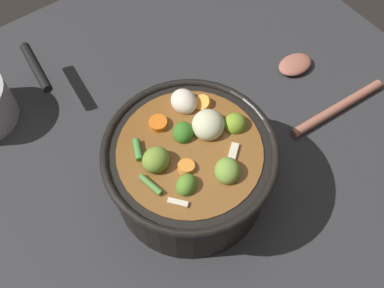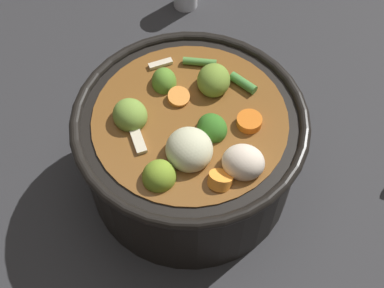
{
  "view_description": "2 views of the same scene",
  "coord_description": "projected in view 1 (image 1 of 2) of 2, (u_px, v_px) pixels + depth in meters",
  "views": [
    {
      "loc": [
        0.25,
        -0.17,
        0.67
      ],
      "look_at": [
        -0.01,
        0.01,
        0.11
      ],
      "focal_mm": 39.45,
      "sensor_mm": 36.0,
      "label": 1
    },
    {
      "loc": [
        -0.11,
        0.32,
        0.58
      ],
      "look_at": [
        -0.01,
        0.01,
        0.1
      ],
      "focal_mm": 48.28,
      "sensor_mm": 36.0,
      "label": 2
    }
  ],
  "objects": [
    {
      "name": "ground_plane",
      "position": [
        190.0,
        186.0,
        0.73
      ],
      "size": [
        1.1,
        1.1,
        0.0
      ],
      "primitive_type": "plane",
      "color": "#2D2D30"
    },
    {
      "name": "cooking_pot",
      "position": [
        190.0,
        167.0,
        0.67
      ],
      "size": [
        0.26,
        0.26,
        0.16
      ],
      "color": "black",
      "rests_on": "ground_plane"
    },
    {
      "name": "wooden_spoon",
      "position": [
        315.0,
        85.0,
        0.83
      ],
      "size": [
        0.17,
        0.22,
        0.02
      ],
      "color": "#9E5E4B",
      "rests_on": "ground_plane"
    }
  ]
}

